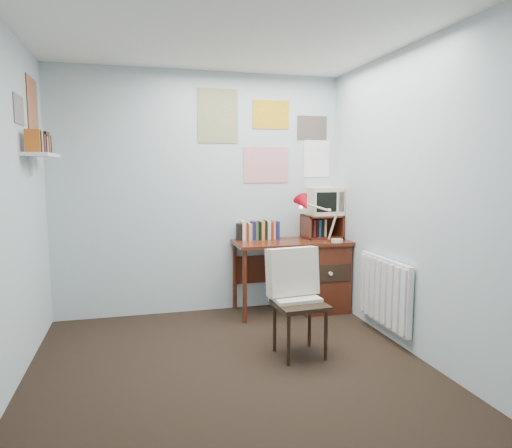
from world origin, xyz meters
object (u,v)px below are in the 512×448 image
Objects in this scene: wall_shelf at (41,155)px; desk at (315,272)px; radiator at (385,291)px; tv_riser at (322,226)px; desk_lamp at (337,221)px; desk_chair at (300,305)px; crt_tv at (324,200)px.

desk is at bearing 8.40° from wall_shelf.
wall_shelf is (-2.86, 0.55, 1.20)m from radiator.
tv_riser is at bearing 42.96° from desk.
tv_riser is 0.65× the size of wall_shelf.
tv_riser is at bearing 99.28° from radiator.
desk is at bearing 132.53° from desk_lamp.
desk_chair is 1.29m from desk_lamp.
desk_lamp is 1.09× the size of tv_riser.
desk is 0.79m from crt_tv.
crt_tv reaches higher than tv_riser.
desk_chair is (-0.59, -1.13, 0.02)m from desk.
desk is 2.87m from wall_shelf.
desk_chair is at bearing -119.68° from tv_riser.
crt_tv is at bearing 97.99° from desk_lamp.
desk_lamp is 1.27× the size of crt_tv.
desk is 0.97m from radiator.
desk_chair reaches higher than desk.
desk_chair is 1.64m from crt_tv.
desk is 0.51m from tv_riser.
wall_shelf reaches higher than desk_chair.
desk_lamp is at bearing -85.10° from tv_riser.
wall_shelf reaches higher than tv_riser.
wall_shelf is at bearing -167.87° from desk_lamp.
desk_chair reaches higher than radiator.
radiator is 3.15m from wall_shelf.
desk_lamp is 2.80m from wall_shelf.
crt_tv is 2.81m from wall_shelf.
crt_tv reaches higher than desk_lamp.
desk_chair is 2.10× the size of tv_riser.
tv_riser is (-0.03, 0.33, -0.09)m from desk_lamp.
desk_lamp is (0.15, -0.22, 0.57)m from desk.
desk_lamp is (0.73, 0.91, 0.56)m from desk_chair.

